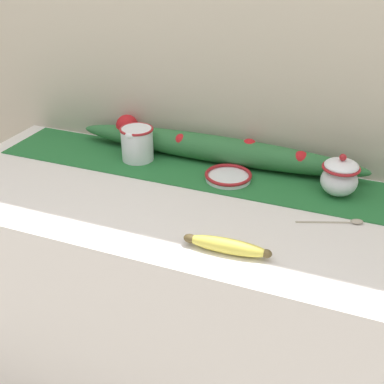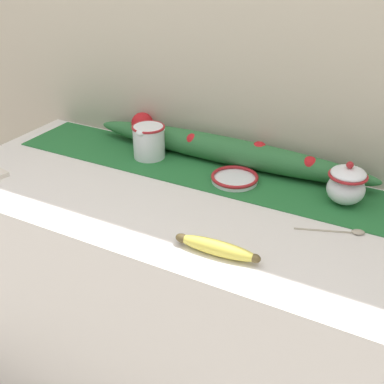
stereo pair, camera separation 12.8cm
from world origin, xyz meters
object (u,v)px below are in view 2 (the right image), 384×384
object	(u,v)px
cream_pitcher	(149,140)
spoon	(351,232)
small_dish	(235,178)
banana	(217,248)
sugar_bowl	(347,185)

from	to	relation	value
cream_pitcher	spoon	bearing A→B (deg)	-11.65
spoon	small_dish	bearing A→B (deg)	142.79
cream_pitcher	banana	bearing A→B (deg)	-41.68
cream_pitcher	sugar_bowl	size ratio (longest dim) A/B	1.02
sugar_bowl	small_dish	xyz separation A→B (m)	(-0.32, -0.03, -0.05)
small_dish	spoon	xyz separation A→B (m)	(0.37, -0.11, -0.01)
sugar_bowl	small_dish	bearing A→B (deg)	-175.05
cream_pitcher	spoon	size ratio (longest dim) A/B	0.76
cream_pitcher	spoon	world-z (taller)	cream_pitcher
small_dish	cream_pitcher	bearing A→B (deg)	174.84
sugar_bowl	cream_pitcher	bearing A→B (deg)	179.88
banana	spoon	bearing A→B (deg)	42.56
cream_pitcher	sugar_bowl	bearing A→B (deg)	-0.12
cream_pitcher	sugar_bowl	distance (m)	0.63
sugar_bowl	banana	distance (m)	0.43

